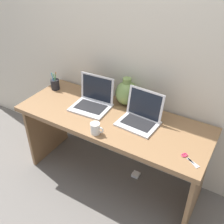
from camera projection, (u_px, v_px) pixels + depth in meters
ground_plane at (112, 178)px, 2.54m from camera, size 6.00×6.00×0.00m
back_wall at (134, 46)px, 2.11m from camera, size 4.40×0.04×2.40m
desk at (112, 131)px, 2.23m from camera, size 1.60×0.60×0.71m
laptop_left at (94, 99)px, 2.26m from camera, size 0.33×0.28×0.25m
laptop_right at (141, 115)px, 2.06m from camera, size 0.32×0.26×0.25m
green_vase at (127, 93)px, 2.26m from camera, size 0.19×0.19×0.24m
coffee_mug at (95, 128)px, 1.95m from camera, size 0.11×0.07×0.09m
pen_cup at (55, 84)px, 2.50m from camera, size 0.08×0.08×0.17m
scissors at (187, 158)px, 1.75m from camera, size 0.14×0.10×0.01m
power_brick at (136, 175)px, 2.55m from camera, size 0.07×0.07×0.03m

